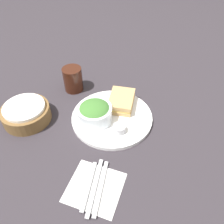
# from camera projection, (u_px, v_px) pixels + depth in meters

# --- Properties ---
(ground_plane) EXTENTS (4.00, 4.00, 0.00)m
(ground_plane) POSITION_uv_depth(u_px,v_px,m) (112.00, 118.00, 0.85)
(ground_plane) COLOR #2D282D
(plate) EXTENTS (0.31, 0.31, 0.02)m
(plate) POSITION_uv_depth(u_px,v_px,m) (112.00, 117.00, 0.85)
(plate) COLOR white
(plate) RESTS_ON ground_plane
(sandwich) EXTENTS (0.14, 0.11, 0.04)m
(sandwich) POSITION_uv_depth(u_px,v_px,m) (121.00, 101.00, 0.87)
(sandwich) COLOR tan
(sandwich) RESTS_ON plate
(salad_bowl) EXTENTS (0.13, 0.13, 0.08)m
(salad_bowl) POSITION_uv_depth(u_px,v_px,m) (95.00, 112.00, 0.80)
(salad_bowl) COLOR white
(salad_bowl) RESTS_ON plate
(dressing_cup) EXTENTS (0.05, 0.05, 0.03)m
(dressing_cup) POSITION_uv_depth(u_px,v_px,m) (119.00, 129.00, 0.77)
(dressing_cup) COLOR #B7B7BC
(dressing_cup) RESTS_ON plate
(orange_wedge) EXTENTS (0.04, 0.04, 0.04)m
(orange_wedge) POSITION_uv_depth(u_px,v_px,m) (95.00, 103.00, 0.87)
(orange_wedge) COLOR orange
(orange_wedge) RESTS_ON plate
(drink_glass) EXTENTS (0.08, 0.08, 0.11)m
(drink_glass) POSITION_uv_depth(u_px,v_px,m) (73.00, 79.00, 0.95)
(drink_glass) COLOR #38190F
(drink_glass) RESTS_ON ground_plane
(bread_basket) EXTENTS (0.18, 0.18, 0.07)m
(bread_basket) POSITION_uv_depth(u_px,v_px,m) (26.00, 113.00, 0.83)
(bread_basket) COLOR brown
(bread_basket) RESTS_ON ground_plane
(napkin) EXTENTS (0.15, 0.16, 0.00)m
(napkin) POSITION_uv_depth(u_px,v_px,m) (95.00, 187.00, 0.64)
(napkin) COLOR white
(napkin) RESTS_ON ground_plane
(fork) EXTENTS (0.18, 0.04, 0.01)m
(fork) POSITION_uv_depth(u_px,v_px,m) (101.00, 187.00, 0.64)
(fork) COLOR #B2B2B7
(fork) RESTS_ON napkin
(knife) EXTENTS (0.19, 0.04, 0.01)m
(knife) POSITION_uv_depth(u_px,v_px,m) (95.00, 186.00, 0.64)
(knife) COLOR #B2B2B7
(knife) RESTS_ON napkin
(spoon) EXTENTS (0.16, 0.04, 0.01)m
(spoon) POSITION_uv_depth(u_px,v_px,m) (89.00, 185.00, 0.64)
(spoon) COLOR #B2B2B7
(spoon) RESTS_ON napkin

